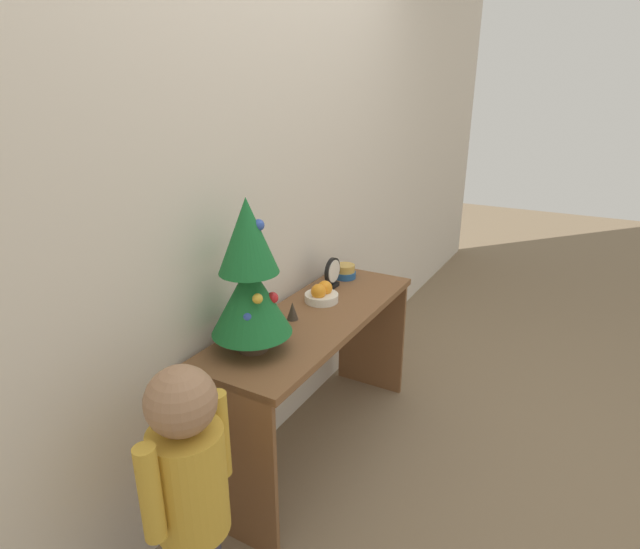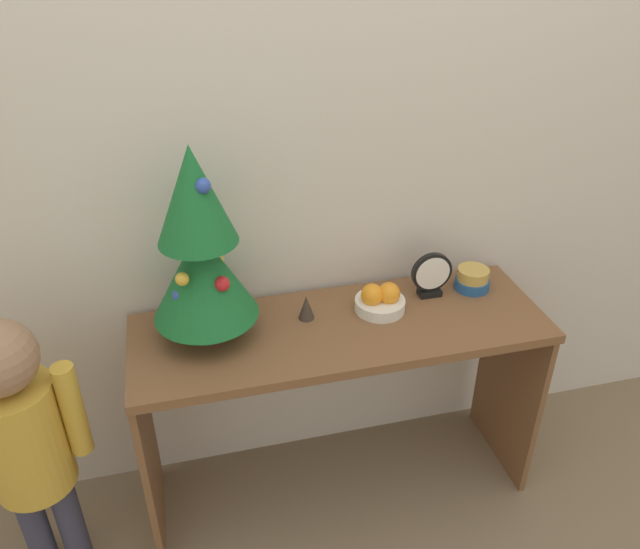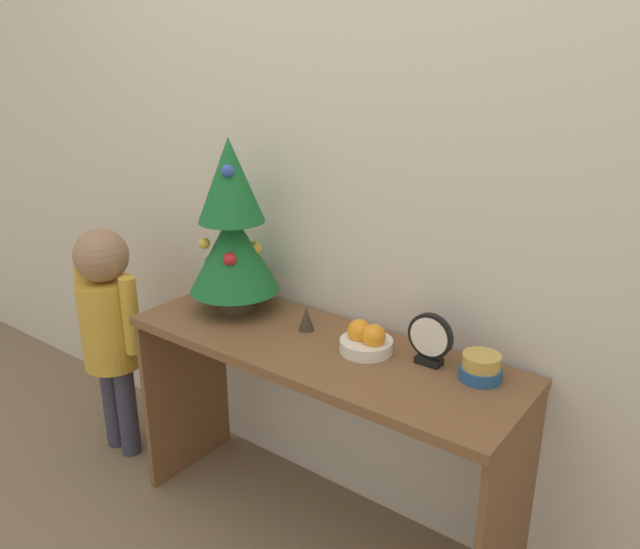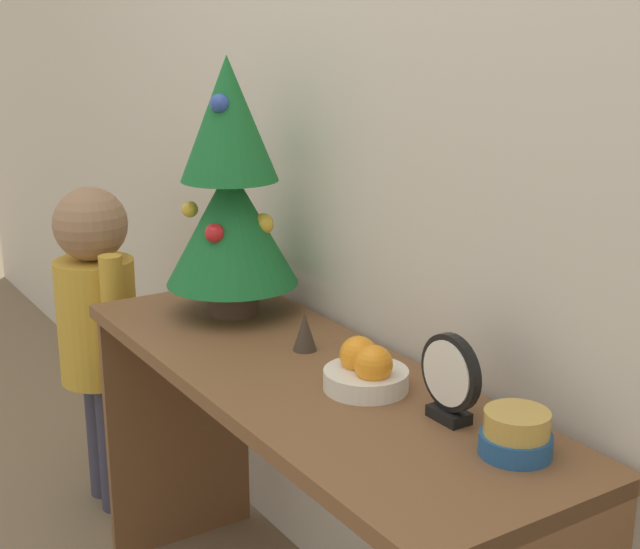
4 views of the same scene
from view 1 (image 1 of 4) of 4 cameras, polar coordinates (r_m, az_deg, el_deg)
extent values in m
plane|color=#7A664C|center=(2.48, 4.14, -20.26)|extent=(12.00, 12.00, 0.00)
cube|color=beige|center=(2.16, -6.51, 10.55)|extent=(7.00, 0.05, 2.50)
cube|color=brown|center=(2.19, -0.44, -4.92)|extent=(1.25, 0.42, 0.03)
cube|color=brown|center=(1.94, -10.10, -20.54)|extent=(0.02, 0.39, 0.69)
cube|color=brown|center=(2.84, 5.82, -6.37)|extent=(0.02, 0.39, 0.69)
cylinder|color=#4C3828|center=(1.91, -7.68, -7.77)|extent=(0.12, 0.12, 0.05)
cylinder|color=brown|center=(1.89, -7.74, -6.56)|extent=(0.02, 0.02, 0.04)
cone|color=#19662D|center=(1.83, -7.94, -2.70)|extent=(0.30, 0.30, 0.27)
cone|color=#19662D|center=(1.76, -8.30, 4.43)|extent=(0.22, 0.22, 0.27)
sphere|color=gold|center=(1.90, -8.59, -1.88)|extent=(0.05, 0.05, 0.05)
sphere|color=red|center=(1.83, -5.44, -2.66)|extent=(0.04, 0.04, 0.04)
sphere|color=gold|center=(1.74, -7.15, -2.75)|extent=(0.04, 0.04, 0.04)
sphere|color=#2D4CA8|center=(1.75, -7.04, 5.63)|extent=(0.04, 0.04, 0.04)
sphere|color=#2D4CA8|center=(1.78, -8.24, -4.84)|extent=(0.04, 0.04, 0.04)
sphere|color=gold|center=(1.78, -9.75, 1.56)|extent=(0.06, 0.06, 0.06)
cylinder|color=silver|center=(2.31, 0.17, -2.65)|extent=(0.16, 0.16, 0.04)
sphere|color=orange|center=(2.32, 0.56, -1.56)|extent=(0.07, 0.07, 0.07)
sphere|color=orange|center=(2.28, -0.18, -1.96)|extent=(0.07, 0.07, 0.07)
cylinder|color=#235189|center=(2.61, 2.86, -0.02)|extent=(0.11, 0.11, 0.03)
cylinder|color=gold|center=(2.60, 2.87, 0.72)|extent=(0.10, 0.10, 0.04)
cube|color=black|center=(2.48, 1.41, -1.24)|extent=(0.07, 0.04, 0.02)
cylinder|color=black|center=(2.46, 1.43, 0.42)|extent=(0.13, 0.02, 0.13)
cylinder|color=white|center=(2.45, 1.63, 0.38)|extent=(0.11, 0.00, 0.11)
cone|color=#382D23|center=(2.13, -3.16, -4.16)|extent=(0.05, 0.05, 0.08)
cylinder|color=gold|center=(1.60, -14.65, -21.87)|extent=(0.22, 0.22, 0.34)
sphere|color=#997051|center=(1.43, -15.61, -13.76)|extent=(0.20, 0.20, 0.20)
cylinder|color=gold|center=(1.49, -18.83, -22.64)|extent=(0.06, 0.06, 0.29)
cylinder|color=gold|center=(1.63, -11.41, -17.49)|extent=(0.06, 0.06, 0.29)
camera|label=2|loc=(1.39, 53.53, 20.24)|focal=35.00mm
camera|label=3|loc=(2.77, 38.06, 14.27)|focal=35.00mm
camera|label=4|loc=(3.10, 27.10, 13.00)|focal=50.00mm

